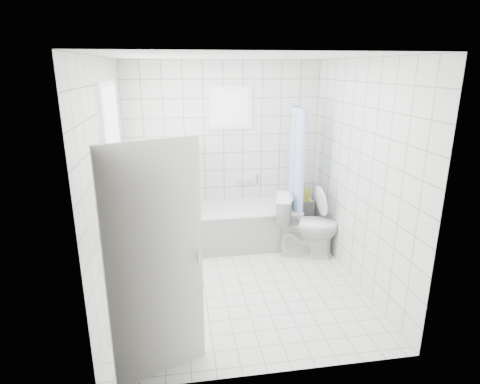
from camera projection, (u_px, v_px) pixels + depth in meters
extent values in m
plane|color=white|center=(240.00, 284.00, 4.83)|extent=(3.00, 3.00, 0.00)
plane|color=white|center=(240.00, 56.00, 4.05)|extent=(3.00, 3.00, 0.00)
cube|color=white|center=(224.00, 153.00, 5.85)|extent=(2.80, 0.02, 2.60)
cube|color=white|center=(272.00, 233.00, 3.03)|extent=(2.80, 0.02, 2.60)
cube|color=white|center=(109.00, 186.00, 4.23)|extent=(0.02, 3.00, 2.60)
cube|color=white|center=(359.00, 175.00, 4.65)|extent=(0.02, 3.00, 2.60)
cube|color=white|center=(115.00, 152.00, 4.43)|extent=(0.01, 0.90, 1.40)
cube|color=white|center=(231.00, 108.00, 5.63)|extent=(0.50, 0.01, 0.50)
cube|color=white|center=(125.00, 214.00, 4.66)|extent=(0.18, 1.02, 0.08)
cube|color=silver|center=(156.00, 266.00, 3.15)|extent=(0.75, 0.36, 2.00)
cube|color=white|center=(242.00, 227.00, 5.84)|extent=(1.58, 0.75, 0.55)
cube|color=white|center=(242.00, 208.00, 5.75)|extent=(1.60, 0.77, 0.03)
cube|color=white|center=(181.00, 200.00, 5.52)|extent=(0.15, 0.85, 1.50)
cube|color=white|center=(299.00, 217.00, 6.22)|extent=(0.40, 0.24, 0.55)
imported|color=white|center=(307.00, 226.00, 5.47)|extent=(0.94, 0.71, 0.85)
cylinder|color=silver|center=(296.00, 106.00, 5.41)|extent=(0.02, 0.80, 0.02)
cube|color=silver|center=(245.00, 182.00, 6.00)|extent=(0.18, 0.06, 0.06)
imported|color=#BF5F99|center=(127.00, 196.00, 4.88)|extent=(0.11, 0.11, 0.19)
imported|color=white|center=(124.00, 207.00, 4.57)|extent=(0.16, 0.16, 0.15)
imported|color=#31DAE0|center=(123.00, 210.00, 4.42)|extent=(0.10, 0.11, 0.18)
imported|color=pink|center=(121.00, 210.00, 4.27)|extent=(0.13, 0.13, 0.29)
imported|color=silver|center=(126.00, 194.00, 4.75)|extent=(0.16, 0.15, 0.31)
cylinder|color=#1B23DE|center=(301.00, 191.00, 6.13)|extent=(0.06, 0.06, 0.27)
cylinder|color=#178D3D|center=(297.00, 195.00, 6.03)|extent=(0.06, 0.06, 0.22)
cylinder|color=#F5FF1A|center=(307.00, 195.00, 6.03)|extent=(0.06, 0.06, 0.22)
cylinder|color=#D21842|center=(298.00, 192.00, 6.12)|extent=(0.06, 0.06, 0.23)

